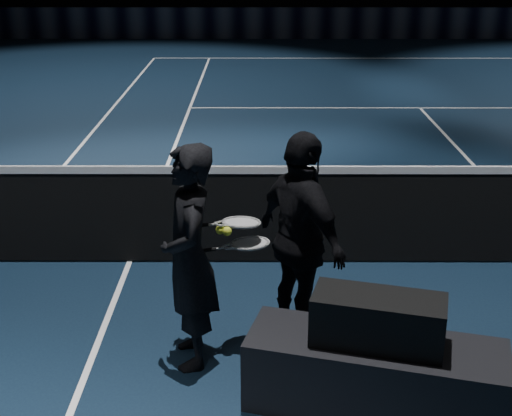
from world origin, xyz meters
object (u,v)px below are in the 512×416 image
Objects in this scene: tennis_balls at (224,228)px; player_b at (301,240)px; player_bench at (374,376)px; racket_bag at (378,320)px; racket_upper at (241,222)px; racket_lower at (250,243)px; player_a at (189,258)px.

player_b is at bearing 21.13° from tennis_balls.
player_bench is 1.41m from tennis_balls.
racket_bag is 1.20m from racket_upper.
racket_upper is at bearing 154.06° from racket_bag.
player_a is at bearing 180.00° from racket_lower.
racket_upper reaches higher than racket_bag.
racket_lower is at bearing 20.14° from tennis_balls.
racket_lower is at bearing 101.87° from player_a.
player_bench is 2.40× the size of racket_lower.
player_a is at bearing 170.17° from racket_bag.
player_bench is 1.24m from racket_lower.
tennis_balls is at bearing 78.35° from player_b.
racket_upper is (-0.86, 0.76, 0.35)m from racket_bag.
racket_bag is 1.00m from player_b.
racket_lower is (-0.80, 0.74, 0.60)m from player_bench.
player_bench is 1.01× the size of player_a.
racket_bag reaches higher than player_bench.
player_b reaches higher than racket_bag.
racket_upper reaches higher than racket_lower.
player_b is at bearing -0.00° from racket_lower.
player_a is 2.38× the size of racket_upper.
player_b reaches higher than player_bench.
racket_bag is at bearing -66.80° from racket_upper.
player_a reaches higher than tennis_balls.
player_a is (-1.22, 0.57, 0.16)m from racket_bag.
player_b is 0.40m from racket_lower.
player_b is at bearing 101.87° from player_a.
tennis_balls is (-0.99, 0.67, 0.75)m from player_bench.
player_b is 13.50× the size of tennis_balls.
player_bench is 1.13m from player_b.
tennis_balls is (-0.56, -0.21, 0.18)m from player_b.
tennis_balls reaches higher than player_bench.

